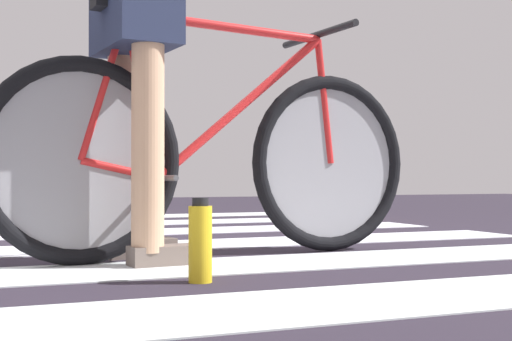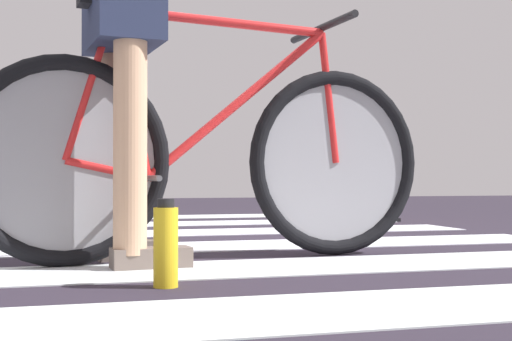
{
  "view_description": "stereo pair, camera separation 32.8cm",
  "coord_description": "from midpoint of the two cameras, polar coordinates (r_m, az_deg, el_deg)",
  "views": [
    {
      "loc": [
        -0.05,
        -3.2,
        0.32
      ],
      "look_at": [
        1.01,
        -0.6,
        0.35
      ],
      "focal_mm": 49.43,
      "sensor_mm": 36.0,
      "label": 1
    },
    {
      "loc": [
        0.28,
        -3.2,
        0.32
      ],
      "look_at": [
        1.01,
        -0.6,
        0.35
      ],
      "focal_mm": 49.43,
      "sensor_mm": 36.0,
      "label": 2
    }
  ],
  "objects": [
    {
      "name": "water_bottle",
      "position": [
        1.98,
        -9.08,
        -5.9
      ],
      "size": [
        0.07,
        0.07,
        0.24
      ],
      "color": "gold",
      "rests_on": "ground"
    },
    {
      "name": "bicycle_1_of_2",
      "position": [
        2.59,
        -6.72,
        1.33
      ],
      "size": [
        1.73,
        0.52,
        0.93
      ],
      "rotation": [
        0.0,
        0.0,
        0.11
      ],
      "color": "black",
      "rests_on": "ground"
    },
    {
      "name": "traffic_cone",
      "position": [
        5.05,
        3.99,
        -1.71
      ],
      "size": [
        0.37,
        0.37,
        0.42
      ],
      "color": "black",
      "rests_on": "ground"
    },
    {
      "name": "cyclist_1_of_2",
      "position": [
        2.52,
        -13.38,
        7.77
      ],
      "size": [
        0.35,
        0.43,
        1.03
      ],
      "rotation": [
        0.0,
        0.0,
        0.11
      ],
      "color": "tan",
      "rests_on": "ground"
    }
  ]
}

